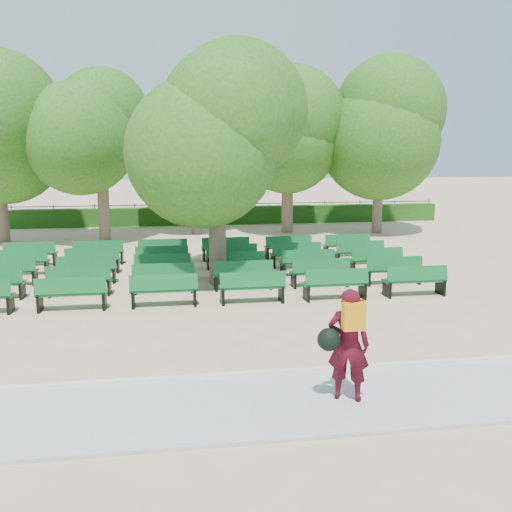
% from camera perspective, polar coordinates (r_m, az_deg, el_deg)
% --- Properties ---
extents(ground, '(120.00, 120.00, 0.00)m').
position_cam_1_polar(ground, '(15.81, -3.56, -3.35)').
color(ground, tan).
extents(paving, '(30.00, 2.20, 0.06)m').
position_cam_1_polar(paving, '(8.86, 1.19, -14.65)').
color(paving, '#B0B0AC').
rests_on(paving, ground).
extents(curb, '(30.00, 0.12, 0.10)m').
position_cam_1_polar(curb, '(9.89, -0.01, -11.73)').
color(curb, silver).
rests_on(curb, ground).
extents(hedge, '(26.00, 0.70, 0.90)m').
position_cam_1_polar(hedge, '(29.51, -6.19, 4.01)').
color(hedge, '#1F5014').
rests_on(hedge, ground).
extents(fence, '(26.00, 0.10, 1.02)m').
position_cam_1_polar(fence, '(29.96, -6.21, 3.24)').
color(fence, black).
rests_on(fence, ground).
extents(tree_line, '(21.80, 6.80, 7.04)m').
position_cam_1_polar(tree_line, '(25.61, -5.71, 2.00)').
color(tree_line, '#2D651B').
rests_on(tree_line, ground).
extents(bench_array, '(1.66, 0.56, 1.04)m').
position_cam_1_polar(bench_array, '(17.06, -5.59, -2.05)').
color(bench_array, '#105C27').
rests_on(bench_array, ground).
extents(tree_among, '(4.25, 4.25, 6.06)m').
position_cam_1_polar(tree_among, '(16.03, -4.01, 11.69)').
color(tree_among, brown).
rests_on(tree_among, ground).
extents(person, '(0.87, 0.63, 1.73)m').
position_cam_1_polar(person, '(8.74, 9.09, -8.59)').
color(person, '#3F0914').
rests_on(person, ground).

